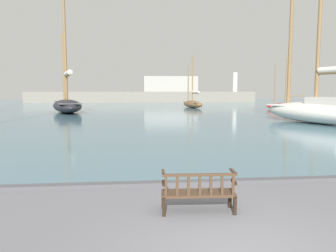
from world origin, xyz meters
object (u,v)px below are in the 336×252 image
object	(u,v)px
sailboat_centre_channel	(193,103)
sailboat_outer_port	(318,109)
park_bench	(198,191)
sailboat_nearest_port	(286,105)
sailboat_far_port	(67,103)

from	to	relation	value
sailboat_centre_channel	sailboat_outer_port	world-z (taller)	sailboat_outer_port
park_bench	sailboat_outer_port	world-z (taller)	sailboat_outer_port
park_bench	sailboat_centre_channel	xyz separation A→B (m)	(6.95, 39.80, 0.26)
sailboat_outer_port	sailboat_nearest_port	distance (m)	18.93
park_bench	sailboat_centre_channel	world-z (taller)	sailboat_centre_channel
sailboat_far_port	sailboat_nearest_port	distance (m)	28.07
park_bench	sailboat_nearest_port	bearing A→B (deg)	61.88
sailboat_centre_channel	sailboat_nearest_port	xyz separation A→B (m)	(11.80, -4.71, -0.13)
sailboat_far_port	sailboat_centre_channel	xyz separation A→B (m)	(16.07, 7.92, -0.42)
park_bench	sailboat_centre_channel	distance (m)	40.41
sailboat_far_port	sailboat_outer_port	bearing A→B (deg)	-33.93
sailboat_centre_channel	sailboat_outer_port	distance (m)	23.41
sailboat_far_port	sailboat_centre_channel	size ratio (longest dim) A/B	1.81
park_bench	sailboat_far_port	size ratio (longest dim) A/B	0.12
sailboat_centre_channel	sailboat_nearest_port	size ratio (longest dim) A/B	1.09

